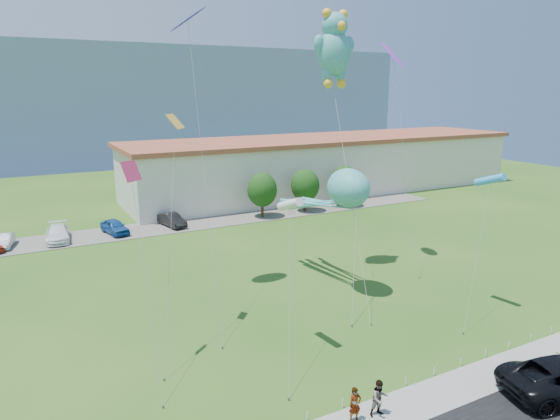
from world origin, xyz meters
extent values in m
plane|color=#285317|center=(0.00, 0.00, 0.00)|extent=(160.00, 160.00, 0.00)
cube|color=gray|center=(0.00, -2.75, 0.05)|extent=(80.00, 2.50, 0.10)
cube|color=#59544C|center=(0.00, 35.00, 0.03)|extent=(70.00, 6.00, 0.06)
cube|color=#748FA1|center=(0.00, 120.00, 12.50)|extent=(160.00, 50.00, 25.00)
cube|color=beige|center=(26.00, 44.00, 3.80)|extent=(60.00, 14.00, 7.60)
cube|color=#984A31|center=(26.00, 44.00, 7.90)|extent=(61.00, 15.00, 0.60)
cylinder|color=white|center=(-5.00, -1.30, 0.25)|extent=(0.05, 0.05, 0.50)
cylinder|color=white|center=(-3.00, -1.30, 0.25)|extent=(0.05, 0.05, 0.50)
cylinder|color=white|center=(-1.00, -1.30, 0.25)|extent=(0.05, 0.05, 0.50)
cylinder|color=white|center=(1.00, -1.30, 0.25)|extent=(0.05, 0.05, 0.50)
cylinder|color=white|center=(3.00, -1.30, 0.25)|extent=(0.05, 0.05, 0.50)
cylinder|color=white|center=(5.00, -1.30, 0.25)|extent=(0.05, 0.05, 0.50)
cylinder|color=white|center=(7.00, -1.30, 0.25)|extent=(0.05, 0.05, 0.50)
cylinder|color=white|center=(9.00, -1.30, 0.25)|extent=(0.05, 0.05, 0.50)
cylinder|color=white|center=(11.00, -1.30, 0.25)|extent=(0.05, 0.05, 0.50)
cylinder|color=white|center=(13.00, -1.30, 0.25)|extent=(0.05, 0.05, 0.50)
cylinder|color=#3F2B19|center=(10.00, 34.00, 1.10)|extent=(0.36, 0.36, 2.20)
ellipsoid|color=#14380F|center=(10.00, 34.00, 3.40)|extent=(3.60, 3.60, 4.14)
cylinder|color=#3F2B19|center=(16.00, 34.00, 1.10)|extent=(0.36, 0.36, 2.20)
ellipsoid|color=#14380F|center=(16.00, 34.00, 3.40)|extent=(3.60, 3.60, 4.14)
cylinder|color=#3F2B19|center=(22.00, 34.00, 1.10)|extent=(0.36, 0.36, 2.20)
ellipsoid|color=#14380F|center=(22.00, 34.00, 3.40)|extent=(3.60, 3.60, 4.14)
imported|color=gray|center=(-3.13, -2.45, 0.94)|extent=(0.66, 0.47, 1.69)
imported|color=gray|center=(-1.87, -2.66, 1.00)|extent=(0.96, 0.79, 1.81)
imported|color=#B3B4BB|center=(-17.47, 35.14, 0.69)|extent=(1.99, 4.01, 1.26)
imported|color=white|center=(-12.68, 34.96, 0.83)|extent=(2.63, 5.48, 1.54)
imported|color=#194A8C|center=(-7.09, 34.90, 0.82)|extent=(2.76, 4.73, 1.51)
imported|color=black|center=(-0.86, 34.91, 0.79)|extent=(2.41, 4.64, 1.46)
ellipsoid|color=teal|center=(5.30, 10.19, 8.15)|extent=(2.81, 3.65, 2.81)
sphere|color=white|center=(4.80, 9.09, 8.45)|extent=(0.44, 0.44, 0.44)
sphere|color=white|center=(5.81, 9.09, 8.45)|extent=(0.44, 0.44, 0.44)
cylinder|color=slate|center=(2.46, 5.41, 0.08)|extent=(0.10, 0.10, 0.16)
cylinder|color=gray|center=(3.88, 7.30, 3.76)|extent=(2.88, 3.81, 7.20)
ellipsoid|color=teal|center=(7.28, 15.37, 17.84)|extent=(2.76, 2.34, 3.45)
sphere|color=teal|center=(7.28, 15.37, 19.85)|extent=(2.02, 2.02, 2.02)
sphere|color=yellow|center=(6.53, 15.37, 20.70)|extent=(0.74, 0.74, 0.74)
sphere|color=yellow|center=(8.02, 15.37, 20.70)|extent=(0.74, 0.74, 0.74)
sphere|color=yellow|center=(7.28, 14.52, 19.75)|extent=(0.74, 0.74, 0.74)
ellipsoid|color=teal|center=(5.90, 15.37, 18.48)|extent=(0.95, 0.68, 1.34)
ellipsoid|color=teal|center=(8.66, 15.37, 18.48)|extent=(0.95, 0.68, 1.34)
ellipsoid|color=teal|center=(6.64, 15.37, 16.25)|extent=(0.85, 0.74, 1.38)
ellipsoid|color=teal|center=(7.91, 15.37, 16.25)|extent=(0.85, 0.74, 1.38)
sphere|color=yellow|center=(6.64, 15.16, 15.51)|extent=(0.74, 0.74, 0.74)
sphere|color=yellow|center=(7.91, 15.16, 15.51)|extent=(0.74, 0.74, 0.74)
cylinder|color=slate|center=(3.72, 4.98, 0.08)|extent=(0.10, 0.10, 0.16)
cylinder|color=gray|center=(5.50, 10.18, 7.73)|extent=(3.58, 10.42, 15.15)
cylinder|color=white|center=(-2.48, 4.90, 8.84)|extent=(0.50, 2.25, 0.87)
cylinder|color=slate|center=(-5.00, 0.45, 0.08)|extent=(0.10, 0.10, 0.16)
cylinder|color=gray|center=(-3.74, 2.68, 4.40)|extent=(2.54, 4.48, 8.50)
cone|color=purple|center=(12.94, 15.01, 17.84)|extent=(1.80, 1.33, 1.33)
cylinder|color=slate|center=(12.45, 9.81, 0.08)|extent=(0.10, 0.10, 0.16)
cylinder|color=gray|center=(12.70, 12.41, 8.90)|extent=(0.51, 5.22, 17.49)
cube|color=gold|center=(-7.10, 10.58, 13.21)|extent=(1.29, 1.29, 0.86)
cylinder|color=slate|center=(-9.99, 5.08, 0.08)|extent=(0.10, 0.10, 0.16)
cylinder|color=gray|center=(-8.54, 7.83, 6.58)|extent=(2.93, 5.53, 12.86)
cone|color=#2723C9|center=(-4.24, 16.15, 19.74)|extent=(1.80, 1.33, 1.33)
cylinder|color=slate|center=(-6.02, 6.76, 0.08)|extent=(0.10, 0.10, 0.16)
cylinder|color=gray|center=(-5.13, 11.45, 9.85)|extent=(1.81, 9.41, 19.39)
cube|color=#DA3059|center=(-10.45, 7.51, 10.93)|extent=(1.29, 1.29, 0.86)
cylinder|color=slate|center=(-10.67, 2.80, 0.08)|extent=(0.10, 0.10, 0.16)
cylinder|color=gray|center=(-10.56, 5.16, 5.45)|extent=(0.25, 4.73, 10.58)
cylinder|color=#339CE5|center=(12.11, 3.67, 9.19)|extent=(0.50, 2.25, 0.87)
cylinder|color=slate|center=(8.08, 1.28, 0.08)|extent=(0.10, 0.10, 0.16)
cylinder|color=gray|center=(10.09, 2.48, 4.58)|extent=(4.05, 2.42, 8.84)
camera|label=1|loc=(-15.67, -18.61, 15.03)|focal=32.00mm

